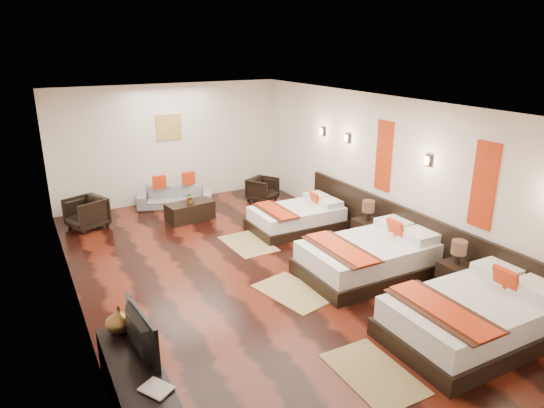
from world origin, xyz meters
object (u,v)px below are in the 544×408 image
bed_far (297,217)px  coffee_table (190,211)px  figurine (119,320)px  tv_console (138,390)px  table_plant (190,198)px  book (148,396)px  tv (134,334)px  nightstand_a (456,274)px  armchair_right (263,189)px  bed_near (475,317)px  sofa (175,196)px  nightstand_b (367,229)px  bed_mid (370,257)px  armchair_left (86,213)px

bed_far → coffee_table: (-1.80, 1.54, -0.05)m
bed_far → figurine: figurine is taller
tv_console → table_plant: 5.75m
table_plant → book: bearing=-112.7°
tv → book: size_ratio=3.01×
nightstand_a → coffee_table: nightstand_a is taller
armchair_right → coffee_table: 2.07m
bed_near → tv: size_ratio=2.59×
sofa → table_plant: bearing=-69.5°
bed_near → tv_console: bed_near is taller
nightstand_b → tv: (-4.89, -2.22, 0.50)m
bed_mid → tv: size_ratio=2.55×
bed_near → tv_console: size_ratio=1.28×
figurine → armchair_left: 5.15m
tv_console → tv: 0.57m
nightstand_b → bed_near: bearing=-103.4°
book → armchair_left: (0.34, 6.35, -0.24)m
bed_near → armchair_right: 6.46m
bed_near → book: size_ratio=7.79×
nightstand_b → armchair_right: bearing=99.2°
nightstand_a → figurine: (-4.95, 0.45, 0.41)m
coffee_table → sofa: bearing=90.0°
book → nightstand_a: bearing=8.9°
armchair_right → coffee_table: size_ratio=0.63×
nightstand_b → armchair_left: (-4.60, 3.43, 0.02)m
bed_far → armchair_left: (-3.85, 2.10, 0.08)m
tv → sofa: size_ratio=0.52×
nightstand_a → armchair_left: nightstand_a is taller
bed_far → armchair_right: size_ratio=2.97×
bed_near → table_plant: (-1.81, 5.93, 0.23)m
tv → nightstand_b: bearing=-70.8°
nightstand_a → nightstand_b: 2.15m
sofa → bed_mid: bearing=-49.4°
bed_near → book: (-4.20, 0.21, 0.26)m
armchair_left → table_plant: table_plant is taller
sofa → armchair_left: armchair_left is taller
tv → bed_mid: bearing=-79.1°
figurine → armchair_left: figurine is taller
figurine → coffee_table: bearing=62.3°
tv_console → table_plant: (2.39, 5.22, 0.26)m
book → armchair_left: size_ratio=0.41×
tv → figurine: (-0.05, 0.52, -0.10)m
tv → sofa: 6.60m
nightstand_b → tv_console: (-4.95, -2.43, -0.03)m
armchair_left → armchair_right: (4.06, -0.11, -0.04)m
bed_far → table_plant: size_ratio=7.10×
bed_far → nightstand_b: (0.75, -1.33, 0.06)m
bed_near → armchair_right: size_ratio=3.64×
bed_near → tv: 4.28m
nightstand_b → armchair_right: size_ratio=1.37×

